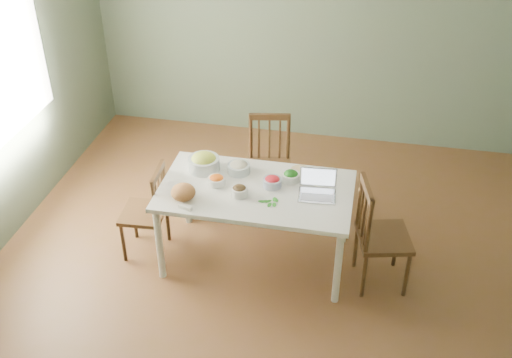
% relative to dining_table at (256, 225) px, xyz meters
% --- Properties ---
extents(floor, '(5.00, 5.00, 0.00)m').
position_rel_dining_table_xyz_m(floor, '(0.17, -0.13, -0.38)').
color(floor, brown).
rests_on(floor, ground).
extents(wall_back, '(5.00, 0.00, 2.70)m').
position_rel_dining_table_xyz_m(wall_back, '(0.17, 2.37, 0.97)').
color(wall_back, '#586B50').
rests_on(wall_back, ground).
extents(dining_table, '(1.62, 0.91, 0.76)m').
position_rel_dining_table_xyz_m(dining_table, '(0.00, 0.00, 0.00)').
color(dining_table, white).
rests_on(dining_table, floor).
extents(chair_far, '(0.49, 0.48, 0.97)m').
position_rel_dining_table_xyz_m(chair_far, '(-0.03, 0.78, 0.10)').
color(chair_far, '#361E12').
rests_on(chair_far, floor).
extents(chair_left, '(0.40, 0.42, 0.89)m').
position_rel_dining_table_xyz_m(chair_left, '(-1.00, -0.09, 0.06)').
color(chair_left, '#361E12').
rests_on(chair_left, floor).
extents(chair_right, '(0.51, 0.53, 1.00)m').
position_rel_dining_table_xyz_m(chair_right, '(1.10, -0.07, 0.12)').
color(chair_right, '#361E12').
rests_on(chair_right, floor).
extents(bread_boule, '(0.23, 0.23, 0.13)m').
position_rel_dining_table_xyz_m(bread_boule, '(-0.55, -0.26, 0.45)').
color(bread_boule, '#A7713E').
rests_on(bread_boule, dining_table).
extents(butter_stick, '(0.12, 0.07, 0.03)m').
position_rel_dining_table_xyz_m(butter_stick, '(-0.50, -0.39, 0.40)').
color(butter_stick, silver).
rests_on(butter_stick, dining_table).
extents(bowl_squash, '(0.28, 0.28, 0.16)m').
position_rel_dining_table_xyz_m(bowl_squash, '(-0.51, 0.20, 0.46)').
color(bowl_squash, gold).
rests_on(bowl_squash, dining_table).
extents(bowl_carrot, '(0.20, 0.20, 0.08)m').
position_rel_dining_table_xyz_m(bowl_carrot, '(-0.34, 0.00, 0.42)').
color(bowl_carrot, orange).
rests_on(bowl_carrot, dining_table).
extents(bowl_onion, '(0.22, 0.22, 0.11)m').
position_rel_dining_table_xyz_m(bowl_onion, '(-0.20, 0.22, 0.43)').
color(bowl_onion, white).
rests_on(bowl_onion, dining_table).
extents(bowl_mushroom, '(0.18, 0.18, 0.09)m').
position_rel_dining_table_xyz_m(bowl_mushroom, '(-0.12, -0.12, 0.43)').
color(bowl_mushroom, black).
rests_on(bowl_mushroom, dining_table).
extents(bowl_redpep, '(0.20, 0.20, 0.09)m').
position_rel_dining_table_xyz_m(bowl_redpep, '(0.13, 0.07, 0.43)').
color(bowl_redpep, red).
rests_on(bowl_redpep, dining_table).
extents(bowl_broccoli, '(0.20, 0.20, 0.10)m').
position_rel_dining_table_xyz_m(bowl_broccoli, '(0.27, 0.18, 0.43)').
color(bowl_broccoli, '#174917').
rests_on(bowl_broccoli, dining_table).
extents(flatbread, '(0.24, 0.24, 0.02)m').
position_rel_dining_table_xyz_m(flatbread, '(0.33, 0.34, 0.39)').
color(flatbread, beige).
rests_on(flatbread, dining_table).
extents(basil_bunch, '(0.19, 0.19, 0.02)m').
position_rel_dining_table_xyz_m(basil_bunch, '(0.13, -0.17, 0.39)').
color(basil_bunch, '#116010').
rests_on(basil_bunch, dining_table).
extents(laptop, '(0.33, 0.27, 0.22)m').
position_rel_dining_table_xyz_m(laptop, '(0.52, -0.01, 0.49)').
color(laptop, silver).
rests_on(laptop, dining_table).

